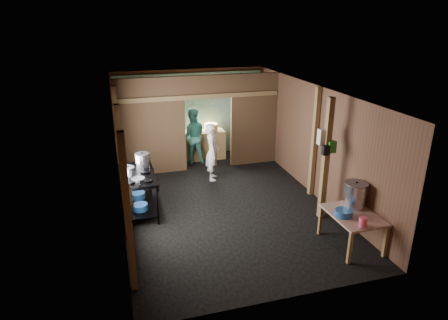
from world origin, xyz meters
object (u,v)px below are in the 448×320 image
object	(u,v)px
stove_pot_large	(143,160)
gas_range	(138,193)
pink_bucket	(363,222)
stock_pot	(355,195)
cook	(212,152)
prep_table	(351,229)
yellow_tub	(211,127)

from	to	relation	value
stove_pot_large	gas_range	bearing A→B (deg)	-113.01
gas_range	pink_bucket	bearing A→B (deg)	-38.92
gas_range	stock_pot	size ratio (longest dim) A/B	3.01
cook	stock_pot	bearing A→B (deg)	-138.84
stove_pot_large	pink_bucket	size ratio (longest dim) A/B	1.91
gas_range	prep_table	xyz separation A→B (m)	(3.71, -2.48, -0.12)
yellow_tub	pink_bucket	bearing A→B (deg)	-78.28
stock_pot	yellow_tub	world-z (taller)	stock_pot
stove_pot_large	pink_bucket	xyz separation A→B (m)	(3.44, -3.31, -0.30)
gas_range	yellow_tub	size ratio (longest dim) A/B	3.96
yellow_tub	prep_table	bearing A→B (deg)	-76.34
pink_bucket	yellow_tub	bearing A→B (deg)	101.72
stove_pot_large	prep_table	bearing A→B (deg)	-39.16
prep_table	stove_pot_large	bearing A→B (deg)	140.84
pink_bucket	cook	size ratio (longest dim) A/B	0.11
prep_table	pink_bucket	distance (m)	0.61
pink_bucket	gas_range	bearing A→B (deg)	141.08
yellow_tub	stock_pot	bearing A→B (deg)	-73.73
stock_pot	pink_bucket	bearing A→B (deg)	-112.38
pink_bucket	cook	xyz separation A→B (m)	(-1.59, 4.24, 0.01)
stock_pot	cook	bearing A→B (deg)	117.92
gas_range	yellow_tub	distance (m)	3.81
prep_table	cook	bearing A→B (deg)	113.94
cook	prep_table	bearing A→B (deg)	-142.81
prep_table	stove_pot_large	world-z (taller)	stove_pot_large
prep_table	stove_pot_large	size ratio (longest dim) A/B	3.40
gas_range	yellow_tub	bearing A→B (deg)	50.61
pink_bucket	stove_pot_large	bearing A→B (deg)	136.05
gas_range	stove_pot_large	world-z (taller)	stove_pot_large
prep_table	yellow_tub	bearing A→B (deg)	103.66
gas_range	cook	bearing A→B (deg)	33.36
stove_pot_large	yellow_tub	size ratio (longest dim) A/B	0.85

